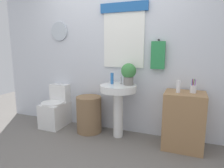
# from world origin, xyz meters

# --- Properties ---
(ground_plane) EXTENTS (8.00, 8.00, 0.00)m
(ground_plane) POSITION_xyz_m (0.00, 0.00, 0.00)
(ground_plane) COLOR slate
(back_wall) EXTENTS (4.40, 0.18, 2.60)m
(back_wall) POSITION_xyz_m (0.00, 1.15, 1.31)
(back_wall) COLOR silver
(back_wall) RESTS_ON ground_plane
(toilet) EXTENTS (0.38, 0.51, 0.74)m
(toilet) POSITION_xyz_m (-1.02, 0.88, 0.29)
(toilet) COLOR white
(toilet) RESTS_ON ground_plane
(laundry_hamper) EXTENTS (0.40, 0.40, 0.59)m
(laundry_hamper) POSITION_xyz_m (-0.34, 0.85, 0.30)
(laundry_hamper) COLOR #846647
(laundry_hamper) RESTS_ON ground_plane
(pedestal_sink) EXTENTS (0.55, 0.55, 0.82)m
(pedestal_sink) POSITION_xyz_m (0.16, 0.85, 0.62)
(pedestal_sink) COLOR white
(pedestal_sink) RESTS_ON ground_plane
(faucet) EXTENTS (0.03, 0.03, 0.10)m
(faucet) POSITION_xyz_m (0.16, 0.97, 0.87)
(faucet) COLOR silver
(faucet) RESTS_ON pedestal_sink
(wooden_cabinet) EXTENTS (0.53, 0.44, 0.78)m
(wooden_cabinet) POSITION_xyz_m (1.11, 0.85, 0.39)
(wooden_cabinet) COLOR #9E754C
(wooden_cabinet) RESTS_ON ground_plane
(soap_bottle) EXTENTS (0.05, 0.05, 0.17)m
(soap_bottle) POSITION_xyz_m (0.04, 0.90, 0.90)
(soap_bottle) COLOR #2D6BB7
(soap_bottle) RESTS_ON pedestal_sink
(potted_plant) EXTENTS (0.22, 0.22, 0.32)m
(potted_plant) POSITION_xyz_m (0.30, 0.91, 1.00)
(potted_plant) COLOR slate
(potted_plant) RESTS_ON pedestal_sink
(lotion_bottle) EXTENTS (0.05, 0.05, 0.17)m
(lotion_bottle) POSITION_xyz_m (1.02, 0.81, 0.86)
(lotion_bottle) COLOR white
(lotion_bottle) RESTS_ON wooden_cabinet
(toothbrush_cup) EXTENTS (0.08, 0.08, 0.19)m
(toothbrush_cup) POSITION_xyz_m (1.20, 0.87, 0.83)
(toothbrush_cup) COLOR silver
(toothbrush_cup) RESTS_ON wooden_cabinet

